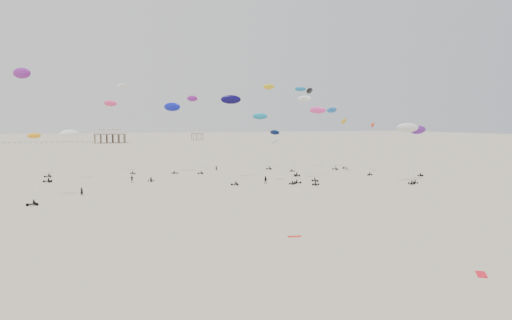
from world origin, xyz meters
name	(u,v)px	position (x,y,z in m)	size (l,w,h in m)	color
ground_plane	(163,157)	(0.00, 200.00, 0.00)	(900.00, 900.00, 0.00)	#C2B29A
pavilion_main	(110,137)	(-10.00, 350.00, 4.22)	(21.00, 13.00, 9.80)	brown
pavilion_small	(197,136)	(60.00, 380.00, 3.49)	(9.00, 7.00, 8.00)	brown
pier_fence	(28,143)	(-62.00, 350.00, 0.77)	(80.20, 0.20, 1.50)	black
rig_0	(278,141)	(25.94, 136.01, 9.07)	(3.17, 16.93, 17.39)	black
rig_1	(280,123)	(17.94, 116.38, 14.92)	(8.94, 7.87, 25.83)	black
rig_2	(348,129)	(40.08, 117.13, 13.04)	(5.32, 13.85, 17.69)	black
rig_3	(135,127)	(-20.95, 123.43, 13.68)	(7.74, 17.22, 28.36)	black
rig_4	(113,113)	(-24.80, 141.83, 17.78)	(8.62, 11.10, 22.22)	black
rig_5	(301,121)	(17.68, 102.36, 15.30)	(9.18, 9.81, 22.39)	black
rig_6	(317,123)	(24.48, 106.70, 14.93)	(7.51, 10.88, 19.76)	black
rig_7	(283,157)	(12.84, 102.55, 6.42)	(6.03, 8.97, 11.64)	black
rig_8	(313,102)	(35.49, 130.35, 21.20)	(10.00, 8.79, 26.19)	black
rig_9	(194,111)	(-2.08, 135.25, 18.24)	(3.59, 10.71, 23.29)	black
rig_10	(231,109)	(1.91, 110.96, 18.38)	(6.45, 13.64, 23.20)	black
rig_11	(387,139)	(49.93, 111.44, 9.95)	(8.62, 17.58, 20.63)	black
rig_12	(39,149)	(-45.43, 141.60, 7.53)	(6.70, 11.63, 14.53)	black
rig_13	(65,144)	(-38.39, 126.04, 9.41)	(9.37, 6.53, 13.45)	black
rig_14	(172,112)	(-8.73, 134.41, 18.07)	(5.32, 6.55, 20.90)	black
rig_15	(417,136)	(45.42, 92.29, 11.55)	(9.55, 7.82, 15.08)	black
rig_16	(408,132)	(40.84, 90.07, 12.63)	(6.16, 4.70, 15.11)	black
rig_17	(261,124)	(21.20, 139.04, 14.39)	(5.09, 8.39, 18.08)	black
rig_18	(24,101)	(-45.08, 90.56, 18.98)	(4.83, 8.57, 25.42)	black
rig_19	(307,130)	(17.71, 99.05, 13.11)	(3.07, 11.70, 24.48)	black
rig_20	(334,118)	(43.95, 132.37, 16.44)	(5.50, 7.99, 20.07)	black
spectator_0	(82,196)	(-35.29, 95.98, 0.00)	(0.76, 0.52, 2.09)	black
spectator_1	(266,184)	(7.39, 100.75, 0.00)	(1.07, 0.62, 2.19)	black
spectator_2	(132,182)	(-22.92, 115.28, 0.00)	(1.20, 0.65, 2.04)	black
spectator_3	(216,171)	(5.00, 135.69, 0.00)	(0.68, 0.47, 1.87)	black
grounded_kite_a	(481,275)	(0.66, 26.01, 0.00)	(2.20, 0.90, 0.08)	red
grounded_kite_b	(294,237)	(-9.85, 47.56, 0.00)	(1.80, 0.70, 0.07)	red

